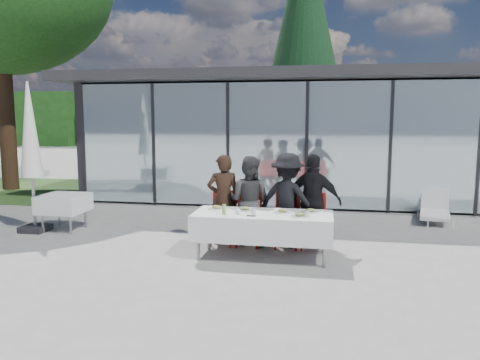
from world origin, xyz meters
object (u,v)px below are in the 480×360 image
(diner_chair_d, at_px, (313,218))
(dining_table, at_px, (263,226))
(plate_extra, at_px, (300,215))
(juice_bottle, at_px, (224,209))
(diner_d, at_px, (313,201))
(plate_a, at_px, (216,208))
(diner_chair_b, at_px, (249,216))
(lounger, at_px, (435,209))
(plate_c, at_px, (283,211))
(folded_eyeglasses, at_px, (251,216))
(diner_b, at_px, (249,201))
(plate_d, at_px, (310,211))
(spare_table_left, at_px, (64,203))
(diner_chair_a, at_px, (224,215))
(diner_c, at_px, (287,200))
(diner_a, at_px, (224,199))
(diner_chair_c, at_px, (287,217))
(conifer_tree, at_px, (304,29))
(market_umbrella, at_px, (30,138))
(plate_b, at_px, (245,209))

(diner_chair_d, bearing_deg, dining_table, -136.78)
(plate_extra, relative_size, juice_bottle, 1.73)
(diner_d, distance_m, plate_a, 1.71)
(diner_chair_b, distance_m, diner_chair_d, 1.15)
(diner_chair_b, relative_size, lounger, 0.68)
(diner_chair_b, xyz_separation_m, plate_extra, (0.96, -0.93, 0.24))
(plate_c, relative_size, folded_eyeglasses, 2.03)
(diner_b, distance_m, juice_bottle, 1.00)
(diner_chair_b, distance_m, plate_extra, 1.36)
(plate_d, height_order, spare_table_left, plate_d)
(diner_chair_a, relative_size, plate_a, 3.43)
(plate_d, relative_size, plate_extra, 1.00)
(dining_table, relative_size, spare_table_left, 2.63)
(lounger, bearing_deg, diner_c, -138.35)
(diner_d, relative_size, diner_chair_d, 1.71)
(diner_c, xyz_separation_m, plate_extra, (0.27, -0.93, -0.07))
(diner_c, bearing_deg, diner_a, 15.10)
(diner_chair_a, distance_m, diner_b, 0.54)
(plate_a, xyz_separation_m, spare_table_left, (-3.43, 0.98, -0.22))
(diner_chair_c, xyz_separation_m, conifer_tree, (-0.33, 12.20, 5.45))
(diner_chair_a, xyz_separation_m, diner_chair_b, (0.47, 0.00, 0.00))
(dining_table, relative_size, diner_d, 1.35)
(folded_eyeglasses, relative_size, market_umbrella, 0.05)
(plate_b, bearing_deg, diner_chair_c, 42.50)
(diner_b, distance_m, plate_d, 1.25)
(diner_c, height_order, diner_d, diner_c)
(dining_table, height_order, diner_d, diner_d)
(dining_table, distance_m, diner_chair_d, 1.09)
(dining_table, height_order, plate_b, plate_b)
(diner_c, bearing_deg, juice_bottle, 60.92)
(plate_extra, distance_m, lounger, 4.68)
(plate_c, bearing_deg, plate_a, 174.78)
(diner_c, distance_m, folded_eyeglasses, 1.15)
(spare_table_left, relative_size, lounger, 0.60)
(diner_chair_d, relative_size, market_umbrella, 0.33)
(plate_b, relative_size, market_umbrella, 0.09)
(diner_c, bearing_deg, market_umbrella, 12.70)
(diner_c, relative_size, plate_b, 5.91)
(diner_chair_a, bearing_deg, plate_d, -19.81)
(lounger, bearing_deg, juice_bottle, -137.33)
(diner_chair_a, xyz_separation_m, market_umbrella, (-3.97, 0.22, 1.36))
(plate_c, bearing_deg, spare_table_left, 166.69)
(plate_b, bearing_deg, diner_c, 42.53)
(diner_chair_a, height_order, juice_bottle, diner_chair_a)
(diner_chair_d, bearing_deg, lounger, 46.20)
(diner_b, bearing_deg, spare_table_left, 6.52)
(diner_a, xyz_separation_m, juice_bottle, (0.22, -0.97, 0.01))
(plate_c, relative_size, market_umbrella, 0.09)
(diner_b, relative_size, plate_a, 5.69)
(plate_b, height_order, plate_c, same)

